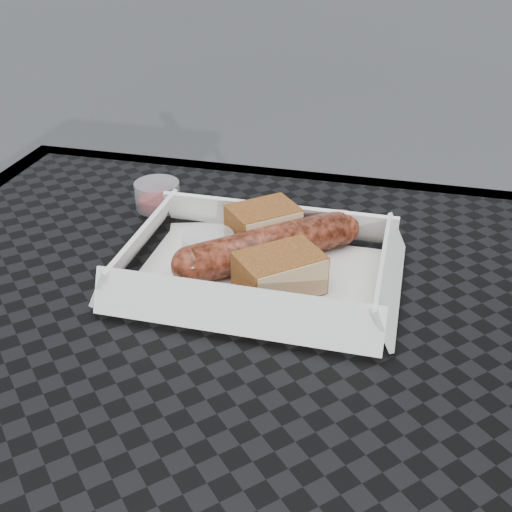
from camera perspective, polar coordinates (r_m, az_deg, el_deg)
The scene contains 9 objects.
patio_table at distance 0.53m, azimuth -0.85°, elevation -17.35°, with size 0.80×0.80×0.74m.
food_tray at distance 0.59m, azimuth 0.24°, elevation -1.85°, with size 0.22×0.15×0.00m, color white.
bratwurst at distance 0.60m, azimuth 1.24°, elevation 0.94°, with size 0.16×0.14×0.04m.
bread_near at distance 0.63m, azimuth 0.65°, elevation 2.69°, with size 0.06×0.05×0.04m, color brown.
bread_far at distance 0.56m, azimuth 2.10°, elevation -1.53°, with size 0.07×0.05×0.04m, color brown.
veg_garnish at distance 0.54m, azimuth 6.53°, elevation -5.37°, with size 0.03×0.03×0.00m.
napkin at distance 0.64m, azimuth -2.49°, elevation 0.48°, with size 0.12×0.12×0.00m, color white.
condiment_cup_sauce at distance 0.72m, azimuth -8.75°, elevation 5.36°, with size 0.05×0.05×0.03m, color maroon.
condiment_cup_empty at distance 0.61m, azimuth -4.28°, elevation 0.66°, with size 0.05×0.05×0.03m, color silver.
Camera 1 is at (0.09, -0.34, 1.07)m, focal length 45.00 mm.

